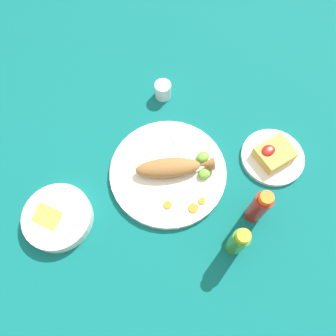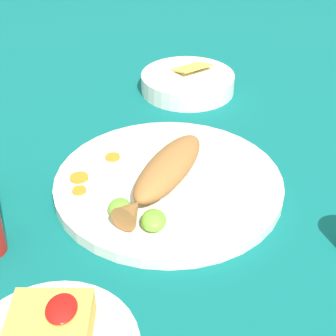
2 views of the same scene
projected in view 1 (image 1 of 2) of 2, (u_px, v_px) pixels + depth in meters
name	position (u px, v px, depth m)	size (l,w,h in m)	color
ground_plane	(168.00, 173.00, 1.00)	(4.00, 4.00, 0.00)	#0C605B
main_plate	(168.00, 172.00, 0.99)	(0.35, 0.35, 0.02)	white
fried_fish	(172.00, 167.00, 0.96)	(0.23, 0.15, 0.04)	#996633
fork_near	(162.00, 145.00, 1.02)	(0.12, 0.16, 0.00)	silver
fork_far	(177.00, 145.00, 1.02)	(0.07, 0.18, 0.00)	silver
carrot_slice_near	(168.00, 205.00, 0.94)	(0.02, 0.02, 0.00)	orange
carrot_slice_mid	(202.00, 201.00, 0.94)	(0.02, 0.02, 0.00)	orange
carrot_slice_far	(192.00, 209.00, 0.93)	(0.03, 0.03, 0.00)	orange
lime_wedge_main	(204.00, 174.00, 0.97)	(0.04, 0.03, 0.02)	#6BB233
lime_wedge_side	(203.00, 157.00, 0.99)	(0.04, 0.03, 0.02)	#6BB233
hot_sauce_bottle_red	(259.00, 207.00, 0.88)	(0.05, 0.05, 0.16)	#B21914
hot_sauce_bottle_green	(238.00, 242.00, 0.84)	(0.05, 0.05, 0.15)	#3D8428
salt_cup	(163.00, 91.00, 1.10)	(0.06, 0.06, 0.06)	silver
side_plate_fries	(272.00, 157.00, 1.01)	(0.19, 0.19, 0.01)	white
fries_pile	(275.00, 153.00, 0.99)	(0.11, 0.09, 0.04)	gold
guacamole_bowl	(58.00, 217.00, 0.92)	(0.19, 0.19, 0.05)	white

